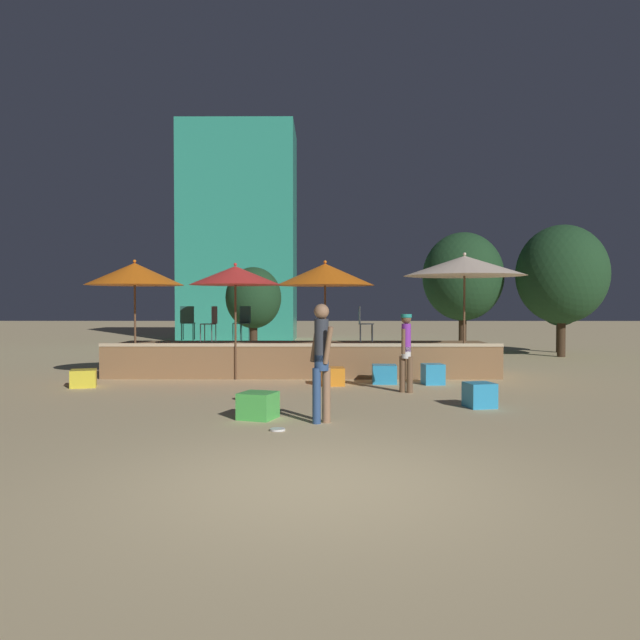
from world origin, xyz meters
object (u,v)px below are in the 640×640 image
Objects in this scene: patio_umbrella_2 at (325,275)px; cube_seat_1 at (258,405)px; cube_seat_3 at (433,374)px; background_tree_0 at (560,301)px; bistro_chair_0 at (212,320)px; frisbee_disc at (278,430)px; cube_seat_5 at (480,395)px; person_0 at (406,349)px; background_tree_2 at (562,274)px; bistro_chair_2 at (243,320)px; cube_seat_0 at (333,376)px; patio_umbrella_1 at (465,266)px; background_tree_1 at (463,277)px; bistro_chair_1 at (363,320)px; patio_umbrella_0 at (135,274)px; bistro_chair_3 at (187,320)px; background_tree_3 at (253,298)px; cube_seat_4 at (384,374)px; cube_seat_2 at (83,378)px; person_1 at (321,357)px; patio_umbrella_3 at (235,276)px.

cube_seat_1 is (-1.09, -5.64, -2.36)m from patio_umbrella_2.
cube_seat_3 is 11.47m from background_tree_0.
bistro_chair_0 is (-1.79, 5.84, 1.21)m from cube_seat_1.
patio_umbrella_2 is at bearing 83.90° from frisbee_disc.
person_0 is at bearing 119.88° from cube_seat_5.
cube_seat_5 is 0.12× the size of background_tree_2.
person_0 is 5.42m from bistro_chair_0.
cube_seat_0 is at bearing -12.30° from bistro_chair_2.
patio_umbrella_1 is 6.44m from bistro_chair_0.
background_tree_1 is (3.36, 9.83, 1.92)m from person_0.
background_tree_1 is (2.30, 11.68, 2.60)m from cube_seat_5.
bistro_chair_1 is at bearing 76.35° from frisbee_disc.
patio_umbrella_0 is 8.76m from cube_seat_5.
bistro_chair_3 is 0.31× the size of background_tree_0.
patio_umbrella_0 is at bearing 172.52° from cube_seat_3.
bistro_chair_0 is 0.29× the size of background_tree_3.
cube_seat_4 is at bearing -133.42° from background_tree_2.
cube_seat_2 is at bearing 22.15° from person_0.
person_1 is 2.05× the size of bistro_chair_2.
bistro_chair_3 reaches higher than cube_seat_2.
bistro_chair_2 is at bearing 149.99° from cube_seat_4.
cube_seat_2 is 8.52m from cube_seat_5.
patio_umbrella_0 is 1.00× the size of background_tree_0.
patio_umbrella_1 is at bearing 49.29° from cube_seat_1.
patio_umbrella_1 reaches higher than cube_seat_1.
bistro_chair_3 is at bearing 82.83° from bistro_chair_1.
cube_seat_1 is 0.15× the size of background_tree_2.
cube_seat_3 reaches higher than cube_seat_1.
bistro_chair_0 reaches higher than frisbee_disc.
background_tree_1 reaches higher than bistro_chair_2.
background_tree_3 is (-0.37, 7.18, -0.48)m from patio_umbrella_3.
patio_umbrella_1 is at bearing -126.73° from background_tree_2.
person_1 reaches higher than bistro_chair_0.
cube_seat_1 is 5.07m from cube_seat_4.
patio_umbrella_2 is 5.17× the size of cube_seat_5.
cube_seat_0 is 3.72m from bistro_chair_0.
cube_seat_3 is at bearing -7.48° from patio_umbrella_0.
background_tree_1 reaches higher than cube_seat_4.
cube_seat_3 reaches higher than cube_seat_0.
patio_umbrella_1 reaches higher than cube_seat_3.
patio_umbrella_1 is at bearing 9.33° from cube_seat_2.
frisbee_disc is (-4.09, -6.15, -2.74)m from patio_umbrella_1.
patio_umbrella_0 is 14.38m from background_tree_2.
person_1 is at bearing 90.94° from person_0.
cube_seat_4 is 0.18× the size of background_tree_3.
patio_umbrella_2 is 3.25× the size of bistro_chair_1.
patio_umbrella_1 is at bearing 93.74° from bistro_chair_0.
bistro_chair_2 is 1.00× the size of bistro_chair_3.
background_tree_2 is (4.83, 6.47, 0.09)m from patio_umbrella_1.
cube_seat_4 reaches higher than frisbee_disc.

